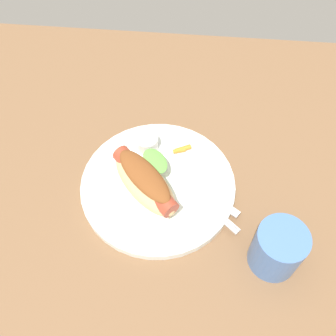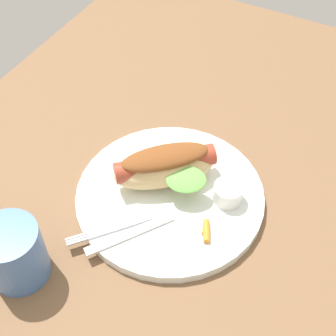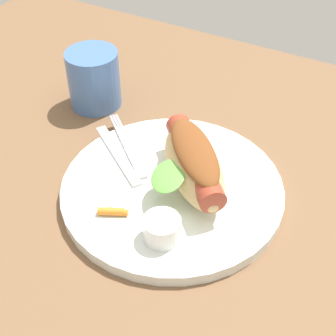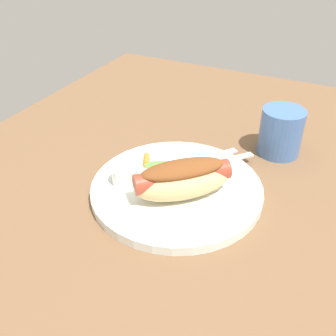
% 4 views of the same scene
% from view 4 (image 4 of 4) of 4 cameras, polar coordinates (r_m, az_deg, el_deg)
% --- Properties ---
extents(ground_plane, '(1.20, 0.90, 0.02)m').
position_cam_4_polar(ground_plane, '(0.68, 0.19, -3.52)').
color(ground_plane, brown).
extents(plate, '(0.29, 0.29, 0.02)m').
position_cam_4_polar(plate, '(0.66, 1.28, -3.11)').
color(plate, white).
rests_on(plate, ground_plane).
extents(hot_dog, '(0.16, 0.16, 0.06)m').
position_cam_4_polar(hot_dog, '(0.61, 2.10, -1.53)').
color(hot_dog, '#DBB77A').
rests_on(hot_dog, plate).
extents(sauce_ramekin, '(0.04, 0.04, 0.03)m').
position_cam_4_polar(sauce_ramekin, '(0.66, -6.34, -1.07)').
color(sauce_ramekin, white).
rests_on(sauce_ramekin, plate).
extents(fork, '(0.12, 0.11, 0.00)m').
position_cam_4_polar(fork, '(0.71, 7.13, 0.77)').
color(fork, silver).
rests_on(fork, plate).
extents(knife, '(0.12, 0.09, 0.00)m').
position_cam_4_polar(knife, '(0.72, 5.56, 1.27)').
color(knife, silver).
rests_on(knife, plate).
extents(carrot_garnish, '(0.04, 0.02, 0.01)m').
position_cam_4_polar(carrot_garnish, '(0.71, -3.17, 1.13)').
color(carrot_garnish, orange).
rests_on(carrot_garnish, plate).
extents(drinking_cup, '(0.08, 0.08, 0.09)m').
position_cam_4_polar(drinking_cup, '(0.78, 16.26, 5.13)').
color(drinking_cup, '#4770B2').
rests_on(drinking_cup, ground_plane).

